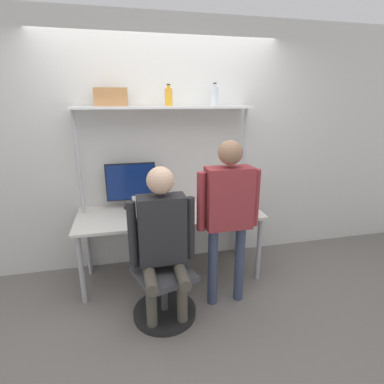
% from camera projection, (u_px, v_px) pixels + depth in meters
% --- Properties ---
extents(ground_plane, '(12.00, 12.00, 0.00)m').
position_uv_depth(ground_plane, '(178.00, 294.00, 3.00)').
color(ground_plane, slate).
extents(wall_back, '(8.00, 0.06, 2.70)m').
position_uv_depth(wall_back, '(163.00, 148.00, 3.33)').
color(wall_back, silver).
rests_on(wall_back, ground_plane).
extents(desk, '(1.90, 0.73, 0.73)m').
position_uv_depth(desk, '(170.00, 218.00, 3.16)').
color(desk, beige).
rests_on(desk, ground_plane).
extents(shelf_unit, '(1.81, 0.32, 1.80)m').
position_uv_depth(shelf_unit, '(165.00, 129.00, 3.08)').
color(shelf_unit, white).
rests_on(shelf_unit, ground_plane).
extents(monitor, '(0.52, 0.18, 0.49)m').
position_uv_depth(monitor, '(131.00, 184.00, 3.20)').
color(monitor, black).
rests_on(monitor, desk).
extents(laptop, '(0.35, 0.24, 0.23)m').
position_uv_depth(laptop, '(151.00, 213.00, 2.95)').
color(laptop, '#BCBCC1').
rests_on(laptop, desk).
extents(cell_phone, '(0.07, 0.15, 0.01)m').
position_uv_depth(cell_phone, '(177.00, 217.00, 3.00)').
color(cell_phone, black).
rests_on(cell_phone, desk).
extents(office_chair, '(0.58, 0.58, 0.90)m').
position_uv_depth(office_chair, '(162.00, 286.00, 2.67)').
color(office_chair, black).
rests_on(office_chair, ground_plane).
extents(person_seated, '(0.56, 0.47, 1.36)m').
position_uv_depth(person_seated, '(163.00, 234.00, 2.47)').
color(person_seated, '#4C473D').
rests_on(person_seated, ground_plane).
extents(person_standing, '(0.57, 0.21, 1.55)m').
position_uv_depth(person_standing, '(228.00, 205.00, 2.62)').
color(person_standing, '#38425B').
rests_on(person_standing, ground_plane).
extents(bottle_clear, '(0.07, 0.07, 0.23)m').
position_uv_depth(bottle_clear, '(215.00, 96.00, 3.10)').
color(bottle_clear, silver).
rests_on(bottle_clear, shelf_unit).
extents(bottle_amber, '(0.08, 0.08, 0.21)m').
position_uv_depth(bottle_amber, '(169.00, 97.00, 3.00)').
color(bottle_amber, gold).
rests_on(bottle_amber, shelf_unit).
extents(storage_box, '(0.31, 0.17, 0.17)m').
position_uv_depth(storage_box, '(111.00, 97.00, 2.88)').
color(storage_box, '#B27A47').
rests_on(storage_box, shelf_unit).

